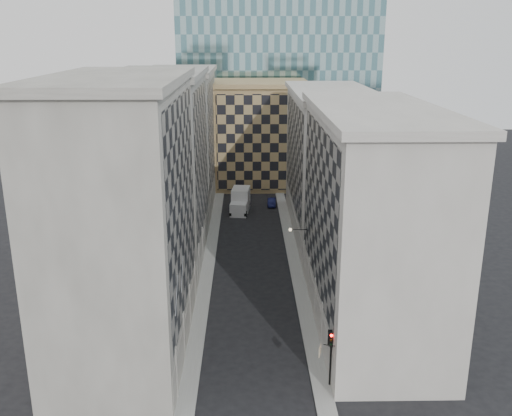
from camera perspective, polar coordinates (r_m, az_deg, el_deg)
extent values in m
cube|color=gray|center=(70.40, -4.74, -5.33)|extent=(1.50, 100.00, 0.15)
cube|color=gray|center=(70.50, 3.85, -5.27)|extent=(1.50, 100.00, 0.15)
cube|color=gray|center=(49.55, -13.06, -1.39)|extent=(10.00, 22.00, 23.00)
cube|color=gray|center=(48.31, -7.51, 0.31)|extent=(0.25, 19.36, 18.00)
cube|color=gray|center=(52.72, -7.11, -11.64)|extent=(0.45, 21.12, 3.20)
cube|color=gray|center=(47.26, -14.03, 12.38)|extent=(10.80, 22.80, 0.70)
cylinder|color=gray|center=(45.39, -8.43, -15.96)|extent=(0.90, 0.90, 4.40)
cylinder|color=gray|center=(50.05, -7.64, -12.54)|extent=(0.90, 0.90, 4.40)
cylinder|color=gray|center=(54.87, -7.00, -9.72)|extent=(0.90, 0.90, 4.40)
cylinder|color=gray|center=(59.81, -6.48, -7.35)|extent=(0.90, 0.90, 4.40)
cube|color=gray|center=(70.56, -9.48, 3.87)|extent=(10.00, 22.00, 22.00)
cube|color=gray|center=(69.68, -5.55, 5.12)|extent=(0.25, 19.36, 17.00)
cube|color=gray|center=(72.71, -5.37, -3.32)|extent=(0.45, 21.12, 3.20)
cube|color=gray|center=(68.91, -9.95, 13.09)|extent=(10.80, 22.80, 0.70)
cylinder|color=gray|center=(64.84, -6.04, -5.35)|extent=(0.90, 0.90, 4.40)
cylinder|color=gray|center=(69.94, -5.67, -3.64)|extent=(0.90, 0.90, 4.40)
cylinder|color=gray|center=(75.10, -5.35, -2.16)|extent=(0.90, 0.90, 4.40)
cylinder|color=gray|center=(80.30, -5.07, -0.87)|extent=(0.90, 0.90, 4.40)
cube|color=gray|center=(92.03, -7.54, 6.69)|extent=(10.00, 22.00, 21.00)
cube|color=gray|center=(91.35, -4.51, 7.66)|extent=(0.25, 19.36, 16.00)
cube|color=gray|center=(93.60, -4.41, 1.37)|extent=(0.45, 21.12, 3.20)
cube|color=gray|center=(90.74, -7.81, 13.44)|extent=(10.80, 22.80, 0.70)
cylinder|color=gray|center=(85.54, -4.82, 0.26)|extent=(0.90, 0.90, 4.40)
cylinder|color=gray|center=(90.81, -4.61, 1.26)|extent=(0.90, 0.90, 4.40)
cylinder|color=gray|center=(96.10, -4.42, 2.15)|extent=(0.90, 0.90, 4.40)
cylinder|color=gray|center=(101.42, -4.24, 2.95)|extent=(0.90, 0.90, 4.40)
cube|color=#B2ACA3|center=(53.99, 11.47, -1.43)|extent=(10.00, 26.00, 20.00)
cube|color=gray|center=(52.70, 6.37, 0.07)|extent=(0.25, 22.88, 15.00)
cube|color=#B2ACA3|center=(56.38, 6.12, -9.60)|extent=(0.45, 24.96, 3.20)
cube|color=#B2ACA3|center=(51.72, 12.14, 9.52)|extent=(10.80, 26.80, 0.70)
cylinder|color=#B2ACA3|center=(47.11, 7.91, -14.60)|extent=(0.90, 0.90, 4.40)
cylinder|color=#B2ACA3|center=(51.56, 7.02, -11.58)|extent=(0.90, 0.90, 4.40)
cylinder|color=#B2ACA3|center=(56.13, 6.30, -9.05)|extent=(0.90, 0.90, 4.40)
cylinder|color=#B2ACA3|center=(60.81, 5.69, -6.90)|extent=(0.90, 0.90, 4.40)
cylinder|color=#B2ACA3|center=(65.57, 5.18, -5.06)|extent=(0.90, 0.90, 4.40)
cube|color=#B2ACA3|center=(79.75, 7.40, 4.37)|extent=(10.00, 28.00, 19.00)
cube|color=gray|center=(78.87, 3.91, 5.44)|extent=(0.25, 24.64, 14.00)
cube|color=#B2ACA3|center=(81.28, 3.84, -1.06)|extent=(0.45, 26.88, 3.20)
cube|color=#B2ACA3|center=(78.21, 7.68, 11.42)|extent=(10.80, 28.80, 0.70)
cube|color=#A58657|center=(104.54, 0.42, 7.23)|extent=(16.00, 14.00, 18.00)
cube|color=tan|center=(97.55, 0.53, 6.52)|extent=(15.20, 0.25, 16.50)
cube|color=#A58657|center=(103.36, 0.44, 12.37)|extent=(16.80, 14.80, 0.80)
cube|color=#322C26|center=(117.68, -0.74, 10.78)|extent=(6.00, 6.00, 28.00)
cube|color=#322C26|center=(117.00, -0.76, 17.96)|extent=(7.00, 7.00, 1.40)
cylinder|color=gray|center=(43.59, -7.96, -8.66)|extent=(0.10, 2.33, 2.33)
cylinder|color=gray|center=(47.20, -7.40, -6.57)|extent=(0.10, 2.33, 2.33)
cylinder|color=black|center=(62.73, 4.27, -2.17)|extent=(1.80, 0.08, 0.08)
sphere|color=#FFE5B2|center=(62.66, 3.45, -2.18)|extent=(0.36, 0.36, 0.36)
cylinder|color=black|center=(46.72, 7.44, -15.33)|extent=(0.15, 0.15, 3.46)
cube|color=black|center=(45.52, 7.55, -12.86)|extent=(0.43, 0.38, 1.19)
cube|color=black|center=(45.69, 7.57, -12.74)|extent=(0.59, 0.17, 1.35)
sphere|color=#FF0C07|center=(45.17, 7.55, -12.52)|extent=(0.22, 0.22, 0.22)
sphere|color=#331E05|center=(45.37, 7.53, -12.96)|extent=(0.22, 0.22, 0.22)
sphere|color=black|center=(45.57, 7.51, -13.40)|extent=(0.22, 0.22, 0.22)
cube|color=silver|center=(87.50, -1.74, -0.10)|extent=(2.78, 2.99, 2.06)
cube|color=silver|center=(90.11, -1.53, 0.90)|extent=(3.04, 4.36, 3.54)
cylinder|color=black|center=(86.92, -2.55, -0.58)|extent=(0.45, 1.06, 1.03)
cylinder|color=black|center=(86.66, -1.05, -0.62)|extent=(0.45, 1.06, 1.03)
cylinder|color=black|center=(91.91, -2.13, 0.40)|extent=(0.45, 1.06, 1.03)
cylinder|color=black|center=(91.66, -0.72, 0.37)|extent=(0.45, 1.06, 1.03)
imported|color=#10143E|center=(92.58, 1.56, 0.61)|extent=(1.46, 3.84, 1.25)
cylinder|color=black|center=(44.60, 7.35, -13.47)|extent=(0.87, 0.32, 0.06)
cube|color=tan|center=(44.73, 6.41, -13.99)|extent=(0.29, 0.76, 0.78)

